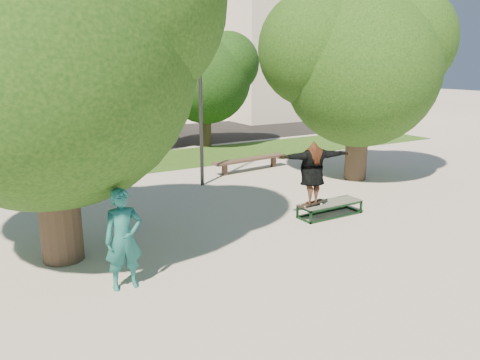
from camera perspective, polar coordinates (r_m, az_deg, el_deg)
ground at (r=11.12m, az=2.27°, el=-6.92°), size 120.00×120.00×0.00m
grass_strip at (r=19.78m, az=-10.41°, el=2.27°), size 30.00×4.00×0.02m
asphalt_strip at (r=25.64m, az=-17.68°, el=4.51°), size 40.00×8.00×0.01m
tree_left at (r=9.89m, az=-23.56°, el=15.49°), size 6.96×5.95×7.12m
tree_right at (r=16.53m, az=14.22°, el=14.06°), size 6.24×5.33×6.51m
bg_tree_mid at (r=21.27m, az=-18.83°, el=13.46°), size 5.76×4.92×6.24m
bg_tree_right at (r=22.65m, az=-4.38°, el=12.81°), size 5.04×4.31×5.43m
lamppost at (r=15.25m, az=-4.85°, el=10.91°), size 0.25×0.15×6.11m
office_building at (r=41.02m, az=-26.98°, el=18.28°), size 30.00×14.12×16.00m
side_building at (r=38.76m, az=7.05°, el=14.03°), size 15.00×10.00×8.00m
grind_box at (r=12.77m, az=10.89°, el=-3.46°), size 1.80×0.60×0.38m
skater_rig at (r=12.08m, az=8.81°, el=0.90°), size 2.07×1.00×1.71m
bystander at (r=8.66m, az=-14.02°, el=-7.00°), size 0.71×0.49×1.87m
bench at (r=17.67m, az=1.22°, el=2.43°), size 3.23×0.77×0.49m
car_silver_a at (r=25.39m, az=-26.57°, el=5.15°), size 1.70×4.05×1.37m
car_dark at (r=22.89m, az=-19.00°, el=5.06°), size 1.77×4.28×1.38m
car_grey at (r=24.57m, az=-22.02°, el=5.56°), size 2.57×5.55×1.54m
car_silver_b at (r=25.83m, az=-16.83°, el=6.41°), size 3.15×5.79×1.59m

